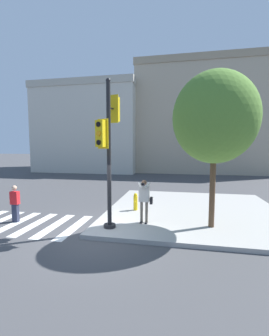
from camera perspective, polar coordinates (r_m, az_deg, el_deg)
The scene contains 10 objects.
ground_plane at distance 8.50m, azimuth -9.08°, elevation -16.42°, with size 160.00×160.00×0.00m, color #424244.
sidewalk_corner at distance 11.34m, azimuth 14.64°, elevation -10.46°, with size 8.00×8.00×0.16m.
crosswalk_stripes at distance 10.79m, azimuth -27.71°, elevation -12.18°, with size 5.59×2.79×0.01m.
traffic_signal_pole at distance 8.17m, azimuth -6.59°, elevation 6.49°, with size 0.58×1.29×5.39m.
person_photographer at distance 8.87m, azimuth 2.55°, elevation -7.44°, with size 0.58×0.54×1.71m.
pedestrian_distant at distance 10.71m, azimuth -28.07°, elevation -7.80°, with size 0.34×0.20×1.55m.
street_tree at distance 8.73m, azimuth 19.70°, elevation 11.89°, with size 3.00×3.00×5.68m.
fire_hydrant at distance 10.72m, azimuth 0.26°, elevation -8.55°, with size 0.19×0.25×0.81m.
building_left at distance 31.95m, azimuth -9.96°, elevation 9.55°, with size 12.98×10.92×10.94m.
building_right at distance 31.04m, azimuth 18.15°, elevation 11.65°, with size 17.80×9.29×13.27m.
Camera 1 is at (2.75, -7.39, 3.16)m, focal length 24.00 mm.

